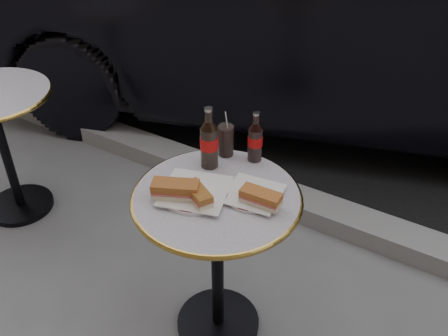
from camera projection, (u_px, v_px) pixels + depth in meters
The scene contains 13 objects.
ground at pixel (218, 324), 2.21m from camera, with size 80.00×80.00×0.00m, color slate.
curb at pixel (302, 205), 2.81m from camera, with size 40.00×0.20×0.12m, color gray.
bistro_table at pixel (218, 266), 2.00m from camera, with size 0.62×0.62×0.73m, color #BAB2C4, non-canonical shape.
bistro_table_second at pixel (6, 154), 2.67m from camera, with size 0.62×0.62×0.73m, color #BAB2C4, non-canonical shape.
plate_left at pixel (195, 193), 1.79m from camera, with size 0.24×0.24×0.01m, color white.
plate_right at pixel (253, 195), 1.78m from camera, with size 0.20×0.20×0.01m, color silver.
sandwich_left_a at pixel (176, 190), 1.75m from camera, with size 0.16×0.08×0.06m, color #A55C2A.
sandwich_left_b at pixel (198, 195), 1.73m from camera, with size 0.13×0.06×0.05m, color #9C5E27.
sandwich_right at pixel (261, 198), 1.72m from camera, with size 0.14×0.07×0.05m, color #B2622D.
cola_bottle_left at pixel (209, 138), 1.87m from camera, with size 0.07×0.07×0.25m, color black, non-canonical shape.
cola_bottle_right at pixel (255, 137), 1.92m from camera, with size 0.06×0.06×0.21m, color black, non-canonical shape.
cola_glass at pixel (226, 140), 1.97m from camera, with size 0.06×0.06×0.13m, color black.
parked_car at pixel (309, 4), 3.39m from camera, with size 4.87×1.69×1.60m, color black.
Camera 1 is at (0.75, -1.19, 1.84)m, focal length 40.00 mm.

